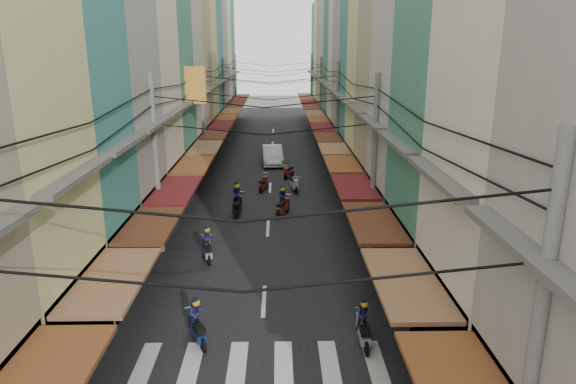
{
  "coord_description": "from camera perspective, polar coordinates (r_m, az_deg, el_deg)",
  "views": [
    {
      "loc": [
        0.58,
        -19.51,
        9.33
      ],
      "look_at": [
        1.04,
        4.53,
        2.42
      ],
      "focal_mm": 32.0,
      "sensor_mm": 36.0,
      "label": 1
    }
  ],
  "objects": [
    {
      "name": "building_row_left",
      "position": [
        37.06,
        -14.95,
        16.21
      ],
      "size": [
        7.8,
        67.67,
        23.7
      ],
      "color": "#BDB7AD",
      "rests_on": "ground"
    },
    {
      "name": "building_row_right",
      "position": [
        36.69,
        10.87,
        15.88
      ],
      "size": [
        7.8,
        68.98,
        22.59
      ],
      "color": "teal",
      "rests_on": "ground"
    },
    {
      "name": "traffic_sign",
      "position": [
        18.91,
        13.07,
        -6.82
      ],
      "size": [
        0.1,
        0.64,
        2.91
      ],
      "color": "gray",
      "rests_on": "ground"
    },
    {
      "name": "ground",
      "position": [
        21.63,
        -2.55,
        -9.54
      ],
      "size": [
        160.0,
        160.0,
        0.0
      ],
      "primitive_type": "plane",
      "color": "#62625D",
      "rests_on": "ground"
    },
    {
      "name": "utility_poles",
      "position": [
        34.63,
        -2.08,
        11.48
      ],
      "size": [
        10.2,
        66.13,
        8.2
      ],
      "color": "gray",
      "rests_on": "ground"
    },
    {
      "name": "sidewalk_left",
      "position": [
        41.2,
        -10.96,
        2.69
      ],
      "size": [
        3.0,
        80.0,
        0.06
      ],
      "primitive_type": "cube",
      "color": "slate",
      "rests_on": "ground"
    },
    {
      "name": "crosswalk",
      "position": [
        16.41,
        -3.08,
        -18.54
      ],
      "size": [
        7.55,
        2.4,
        0.01
      ],
      "color": "silver",
      "rests_on": "ground"
    },
    {
      "name": "sidewalk_right",
      "position": [
        41.02,
        7.25,
        2.79
      ],
      "size": [
        3.0,
        80.0,
        0.06
      ],
      "primitive_type": "cube",
      "color": "slate",
      "rests_on": "ground"
    },
    {
      "name": "pedestrians",
      "position": [
        20.62,
        -15.31,
        -8.27
      ],
      "size": [
        12.76,
        21.01,
        2.22
      ],
      "color": "#281E29",
      "rests_on": "ground"
    },
    {
      "name": "bicycle",
      "position": [
        23.38,
        14.13,
        -8.01
      ],
      "size": [
        1.71,
        0.84,
        1.12
      ],
      "primitive_type": "imported",
      "rotation": [
        0.0,
        0.0,
        1.71
      ],
      "color": "black",
      "rests_on": "ground"
    },
    {
      "name": "parked_scooters",
      "position": [
        17.37,
        11.39,
        -14.98
      ],
      "size": [
        13.23,
        14.09,
        1.01
      ],
      "color": "black",
      "rests_on": "ground"
    },
    {
      "name": "moving_scooters",
      "position": [
        26.41,
        -2.8,
        -3.48
      ],
      "size": [
        6.36,
        23.29,
        1.98
      ],
      "color": "black",
      "rests_on": "ground"
    },
    {
      "name": "road",
      "position": [
        40.6,
        -1.87,
        2.75
      ],
      "size": [
        10.0,
        80.0,
        0.02
      ],
      "primitive_type": "cube",
      "color": "black",
      "rests_on": "ground"
    },
    {
      "name": "white_car",
      "position": [
        41.83,
        -1.73,
        3.13
      ],
      "size": [
        5.32,
        2.36,
        1.84
      ],
      "primitive_type": "imported",
      "rotation": [
        0.0,
        0.0,
        0.06
      ],
      "color": "silver",
      "rests_on": "ground"
    },
    {
      "name": "market_umbrella",
      "position": [
        15.92,
        22.4,
        -12.09
      ],
      "size": [
        2.31,
        2.31,
        2.44
      ],
      "color": "#B2B2B7",
      "rests_on": "ground"
    }
  ]
}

